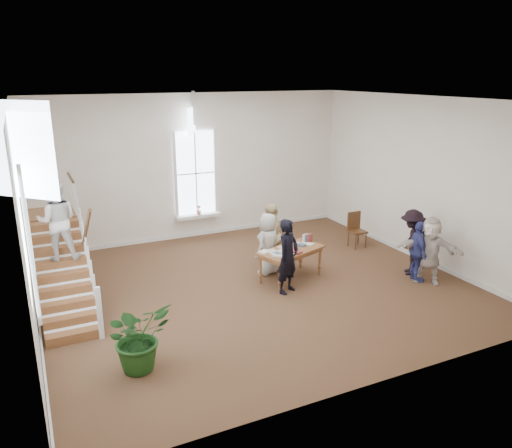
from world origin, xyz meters
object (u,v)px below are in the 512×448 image
police_officer (288,256)px  elderly_woman (268,244)px  person_yellow (270,235)px  woman_cluster_a (418,252)px  side_chair (356,227)px  woman_cluster_b (411,242)px  library_table (290,253)px  woman_cluster_c (430,250)px  floor_plant (138,336)px

police_officer → elderly_woman: 1.26m
police_officer → person_yellow: bearing=49.2°
woman_cluster_a → side_chair: 2.83m
woman_cluster_b → woman_cluster_a: bearing=11.6°
library_table → woman_cluster_b: size_ratio=1.10×
woman_cluster_b → police_officer: bearing=-62.4°
woman_cluster_a → woman_cluster_c: bearing=-116.5°
elderly_woman → person_yellow: (0.30, 0.50, 0.05)m
side_chair → elderly_woman: bearing=-167.5°
woman_cluster_b → side_chair: 2.39m
floor_plant → side_chair: floor_plant is taller
elderly_woman → woman_cluster_b: woman_cluster_b is taller
library_table → floor_plant: floor_plant is taller
library_table → elderly_woman: (-0.32, 0.61, 0.09)m
library_table → woman_cluster_a: size_ratio=1.22×
woman_cluster_a → side_chair: (0.18, 2.82, -0.19)m
woman_cluster_b → floor_plant: (-7.40, -1.38, -0.23)m
police_officer → person_yellow: 1.80m
person_yellow → woman_cluster_b: bearing=113.5°
police_officer → woman_cluster_c: (3.45, -1.00, -0.05)m
library_table → woman_cluster_c: bearing=-47.3°
library_table → floor_plant: (-4.37, -2.37, -0.09)m
woman_cluster_a → side_chair: woman_cluster_a is taller
floor_plant → woman_cluster_b: bearing=10.6°
elderly_woman → woman_cluster_c: size_ratio=0.95×
floor_plant → side_chair: 8.30m
police_officer → woman_cluster_c: size_ratio=1.06×
woman_cluster_b → side_chair: woman_cluster_b is taller
woman_cluster_a → side_chair: bearing=17.8°
woman_cluster_b → woman_cluster_c: woman_cluster_b is taller
police_officer → floor_plant: (-3.95, -1.74, -0.27)m
library_table → side_chair: 3.33m
woman_cluster_b → woman_cluster_c: bearing=33.4°
woman_cluster_c → floor_plant: 7.44m
police_officer → woman_cluster_a: 3.37m
police_officer → side_chair: size_ratio=1.71×
woman_cluster_a → woman_cluster_c: (0.18, -0.20, 0.07)m
elderly_woman → woman_cluster_b: bearing=126.5°
library_table → elderly_woman: 0.70m
woman_cluster_a → floor_plant: (-7.22, -0.93, -0.15)m
police_officer → floor_plant: bearing=175.8°
side_chair → woman_cluster_b: bearing=-90.5°
woman_cluster_c → side_chair: woman_cluster_c is taller
woman_cluster_b → elderly_woman: bearing=-82.1°
police_officer → side_chair: bearing=2.4°
library_table → side_chair: side_chair is taller
library_table → person_yellow: bearing=72.4°
elderly_woman → person_yellow: person_yellow is taller
person_yellow → woman_cluster_c: 4.11m
elderly_woman → side_chair: bearing=164.9°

